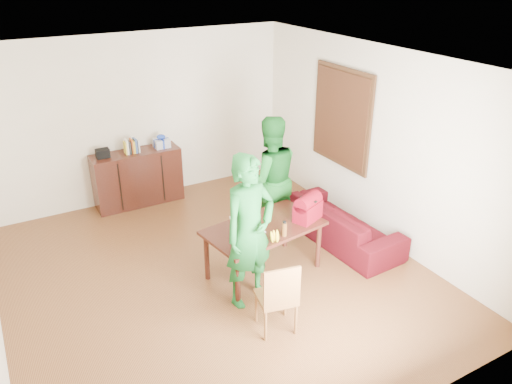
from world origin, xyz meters
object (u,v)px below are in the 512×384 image
sofa (341,222)px  person_far (269,179)px  table (264,232)px  red_bag (308,210)px  chair (276,309)px  laptop (250,230)px  bottle (284,228)px  person_near (250,231)px

sofa → person_far: bearing=50.7°
table → red_bag: size_ratio=4.16×
table → red_bag: (0.57, -0.12, 0.22)m
person_far → sofa: 1.21m
table → person_far: 1.01m
person_far → chair: bearing=74.0°
sofa → laptop: bearing=95.7°
chair → bottle: (0.52, 0.68, 0.52)m
table → chair: bearing=-121.4°
person_far → sofa: (0.83, -0.62, -0.63)m
table → person_near: 0.65m
table → person_near: (-0.41, -0.39, 0.32)m
red_bag → sofa: size_ratio=0.20×
person_near → person_far: bearing=40.1°
person_far → laptop: person_far is taller
person_near → sofa: (1.80, 0.56, -0.64)m
bottle → laptop: bearing=144.3°
bottle → sofa: 1.46m
person_near → bottle: (0.51, 0.07, -0.14)m
person_near → laptop: person_near is taller
laptop → bottle: (0.34, -0.24, 0.05)m
chair → sofa: size_ratio=0.46×
person_near → red_bag: person_near is taller
chair → person_far: size_ratio=0.48×
table → laptop: laptop is taller
chair → laptop: bearing=90.6°
laptop → sofa: size_ratio=0.19×
chair → person_near: (0.01, 0.61, 0.67)m
chair → person_far: person_far is taller
bottle → person_near: bearing=-171.8°
bottle → red_bag: bearing=22.2°
table → chair: (-0.42, -0.99, -0.35)m
person_far → table: bearing=67.8°
table → red_bag: bearing=-20.0°
chair → table: bearing=78.8°
person_near → sofa: size_ratio=0.96×
laptop → red_bag: red_bag is taller
sofa → person_near: bearing=104.5°
person_far → person_near: bearing=63.2°
person_near → red_bag: 1.03m
person_near → table: bearing=32.4°
laptop → bottle: bearing=-47.6°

